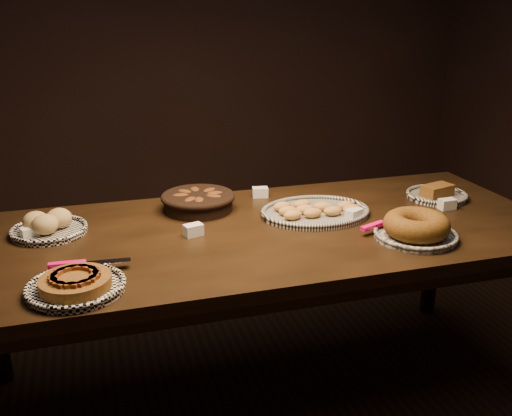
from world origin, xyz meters
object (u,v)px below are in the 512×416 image
object	(u,v)px
apple_tart_plate	(76,284)
bundt_cake_plate	(416,228)
buffet_table	(259,246)
madeleine_platter	(315,211)

from	to	relation	value
apple_tart_plate	bundt_cake_plate	bearing A→B (deg)	-12.88
apple_tart_plate	bundt_cake_plate	size ratio (longest dim) A/B	0.93
buffet_table	apple_tart_plate	size ratio (longest dim) A/B	7.22
madeleine_platter	bundt_cake_plate	distance (m)	0.44
buffet_table	bundt_cake_plate	bearing A→B (deg)	-25.87
bundt_cake_plate	madeleine_platter	bearing A→B (deg)	153.22
madeleine_platter	bundt_cake_plate	xyz separation A→B (m)	(0.27, -0.34, 0.02)
madeleine_platter	bundt_cake_plate	size ratio (longest dim) A/B	1.30
apple_tart_plate	madeleine_platter	bearing A→B (deg)	7.12
apple_tart_plate	bundt_cake_plate	distance (m)	1.24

